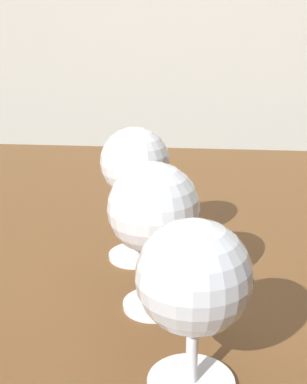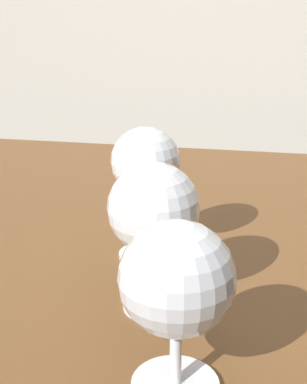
% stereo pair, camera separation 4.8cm
% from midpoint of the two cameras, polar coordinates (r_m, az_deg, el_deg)
% --- Properties ---
extents(dining_table, '(1.53, 0.83, 0.75)m').
position_cam_midpoint_polar(dining_table, '(0.73, 5.69, -10.44)').
color(dining_table, brown).
rests_on(dining_table, ground_plane).
extents(wine_glass_white, '(0.08, 0.08, 0.13)m').
position_cam_midpoint_polar(wine_glass_white, '(0.38, 6.10, -9.59)').
color(wine_glass_white, white).
rests_on(wine_glass_white, dining_table).
extents(wine_glass_cabernet, '(0.08, 0.08, 0.14)m').
position_cam_midpoint_polar(wine_glass_cabernet, '(0.48, 2.82, -2.17)').
color(wine_glass_cabernet, white).
rests_on(wine_glass_cabernet, dining_table).
extents(wine_glass_rose, '(0.08, 0.08, 0.15)m').
position_cam_midpoint_polar(wine_glass_rose, '(0.58, 1.49, 2.77)').
color(wine_glass_rose, white).
rests_on(wine_glass_rose, dining_table).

